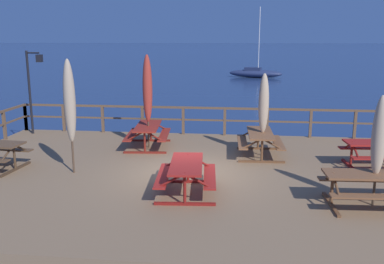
# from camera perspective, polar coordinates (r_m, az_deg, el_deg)

# --- Properties ---
(ground_plane) EXTENTS (600.00, 600.00, 0.00)m
(ground_plane) POSITION_cam_1_polar(r_m,az_deg,el_deg) (12.31, -0.39, -9.02)
(ground_plane) COLOR navy
(wooden_deck) EXTENTS (14.76, 9.85, 0.81)m
(wooden_deck) POSITION_cam_1_polar(r_m,az_deg,el_deg) (12.16, -0.40, -7.24)
(wooden_deck) COLOR #846647
(wooden_deck) RESTS_ON ground
(railing_waterside_far) EXTENTS (14.56, 0.10, 1.09)m
(railing_waterside_far) POSITION_cam_1_polar(r_m,az_deg,el_deg) (16.46, 1.59, 2.15)
(railing_waterside_far) COLOR brown
(railing_waterside_far) RESTS_ON wooden_deck
(picnic_table_mid_left) EXTENTS (1.54, 2.00, 0.78)m
(picnic_table_mid_left) POSITION_cam_1_polar(r_m,az_deg,el_deg) (10.34, -0.75, -5.22)
(picnic_table_mid_left) COLOR maroon
(picnic_table_mid_left) RESTS_ON wooden_deck
(picnic_table_back_left) EXTENTS (1.47, 1.99, 0.78)m
(picnic_table_back_left) POSITION_cam_1_polar(r_m,az_deg,el_deg) (13.74, 9.05, -0.87)
(picnic_table_back_left) COLOR brown
(picnic_table_back_left) RESTS_ON wooden_deck
(picnic_table_mid_right) EXTENTS (1.57, 2.14, 0.78)m
(picnic_table_mid_right) POSITION_cam_1_polar(r_m,az_deg,el_deg) (14.71, -5.89, 0.12)
(picnic_table_mid_right) COLOR maroon
(picnic_table_mid_right) RESTS_ON wooden_deck
(picnic_table_back_right) EXTENTS (2.19, 1.50, 0.78)m
(picnic_table_back_right) POSITION_cam_1_polar(r_m,az_deg,el_deg) (10.35, 22.93, -6.19)
(picnic_table_back_right) COLOR brown
(picnic_table_back_right) RESTS_ON wooden_deck
(picnic_table_front_right) EXTENTS (1.78, 1.55, 0.78)m
(picnic_table_front_right) POSITION_cam_1_polar(r_m,az_deg,el_deg) (13.41, 23.09, -2.12)
(picnic_table_front_right) COLOR maroon
(picnic_table_front_right) RESTS_ON wooden_deck
(patio_umbrella_tall_mid_right) EXTENTS (0.32, 0.32, 3.15)m
(patio_umbrella_tall_mid_right) POSITION_cam_1_polar(r_m,az_deg,el_deg) (12.03, -15.97, 3.90)
(patio_umbrella_tall_mid_right) COLOR #4C3828
(patio_umbrella_tall_mid_right) RESTS_ON wooden_deck
(patio_umbrella_tall_mid_left) EXTENTS (0.32, 0.32, 2.62)m
(patio_umbrella_tall_mid_left) POSITION_cam_1_polar(r_m,az_deg,el_deg) (13.55, 9.51, 3.70)
(patio_umbrella_tall_mid_left) COLOR #4C3828
(patio_umbrella_tall_mid_left) RESTS_ON wooden_deck
(patio_umbrella_short_front) EXTENTS (0.32, 0.32, 3.15)m
(patio_umbrella_short_front) POSITION_cam_1_polar(r_m,az_deg,el_deg) (14.39, -5.94, 5.68)
(patio_umbrella_short_front) COLOR #4C3828
(patio_umbrella_short_front) RESTS_ON wooden_deck
(patio_umbrella_tall_back_left) EXTENTS (0.32, 0.32, 2.51)m
(patio_umbrella_tall_back_left) POSITION_cam_1_polar(r_m,az_deg,el_deg) (10.17, 23.64, -0.56)
(patio_umbrella_tall_back_left) COLOR #4C3828
(patio_umbrella_tall_back_left) RESTS_ON wooden_deck
(lamp_post_hooked) EXTENTS (0.69, 0.24, 3.20)m
(lamp_post_hooked) POSITION_cam_1_polar(r_m,az_deg,el_deg) (17.50, -20.38, 6.54)
(lamp_post_hooked) COLOR black
(lamp_post_hooked) RESTS_ON wooden_deck
(sailboat_distant) EXTENTS (6.23, 3.02, 7.72)m
(sailboat_distant) POSITION_cam_1_polar(r_m,az_deg,el_deg) (49.37, 8.41, 7.78)
(sailboat_distant) COLOR navy
(sailboat_distant) RESTS_ON ground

